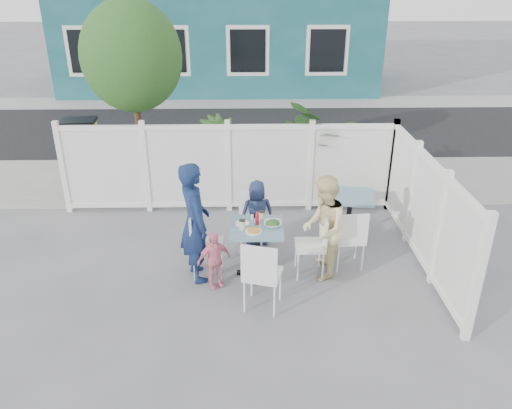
{
  "coord_description": "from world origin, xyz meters",
  "views": [
    {
      "loc": [
        0.42,
        -5.84,
        3.97
      ],
      "look_at": [
        0.55,
        0.65,
        0.92
      ],
      "focal_mm": 35.0,
      "sensor_mm": 36.0,
      "label": 1
    }
  ],
  "objects_px": {
    "main_table": "(257,237)",
    "chair_right": "(316,240)",
    "man": "(195,222)",
    "utility_cabinet": "(82,151)",
    "chair_back": "(251,217)",
    "spare_table": "(350,205)",
    "chair_near": "(261,271)",
    "woman": "(323,228)",
    "toddler": "(214,260)",
    "boy": "(257,213)",
    "chair_left": "(201,239)"
  },
  "relations": [
    {
      "from": "main_table",
      "to": "chair_back",
      "type": "relative_size",
      "value": 0.86
    },
    {
      "from": "utility_cabinet",
      "to": "chair_back",
      "type": "distance_m",
      "value": 4.55
    },
    {
      "from": "utility_cabinet",
      "to": "chair_left",
      "type": "bearing_deg",
      "value": -58.54
    },
    {
      "from": "main_table",
      "to": "chair_right",
      "type": "distance_m",
      "value": 0.83
    },
    {
      "from": "chair_left",
      "to": "woman",
      "type": "distance_m",
      "value": 1.7
    },
    {
      "from": "spare_table",
      "to": "chair_back",
      "type": "distance_m",
      "value": 1.61
    },
    {
      "from": "chair_left",
      "to": "chair_right",
      "type": "height_order",
      "value": "chair_left"
    },
    {
      "from": "woman",
      "to": "boy",
      "type": "height_order",
      "value": "woman"
    },
    {
      "from": "chair_near",
      "to": "woman",
      "type": "xyz_separation_m",
      "value": [
        0.88,
        0.82,
        0.17
      ]
    },
    {
      "from": "chair_left",
      "to": "boy",
      "type": "xyz_separation_m",
      "value": [
        0.8,
        0.87,
        -0.03
      ]
    },
    {
      "from": "spare_table",
      "to": "woman",
      "type": "height_order",
      "value": "woman"
    },
    {
      "from": "man",
      "to": "boy",
      "type": "distance_m",
      "value": 1.32
    },
    {
      "from": "chair_near",
      "to": "man",
      "type": "distance_m",
      "value": 1.23
    },
    {
      "from": "spare_table",
      "to": "toddler",
      "type": "height_order",
      "value": "toddler"
    },
    {
      "from": "utility_cabinet",
      "to": "woman",
      "type": "height_order",
      "value": "woman"
    },
    {
      "from": "chair_right",
      "to": "boy",
      "type": "distance_m",
      "value": 1.21
    },
    {
      "from": "toddler",
      "to": "chair_back",
      "type": "bearing_deg",
      "value": 36.8
    },
    {
      "from": "spare_table",
      "to": "boy",
      "type": "height_order",
      "value": "boy"
    },
    {
      "from": "boy",
      "to": "utility_cabinet",
      "type": "bearing_deg",
      "value": -45.48
    },
    {
      "from": "utility_cabinet",
      "to": "man",
      "type": "height_order",
      "value": "man"
    },
    {
      "from": "chair_right",
      "to": "chair_back",
      "type": "bearing_deg",
      "value": 49.45
    },
    {
      "from": "chair_left",
      "to": "man",
      "type": "xyz_separation_m",
      "value": [
        -0.07,
        -0.06,
        0.29
      ]
    },
    {
      "from": "main_table",
      "to": "woman",
      "type": "distance_m",
      "value": 0.93
    },
    {
      "from": "chair_back",
      "to": "chair_near",
      "type": "relative_size",
      "value": 0.9
    },
    {
      "from": "chair_right",
      "to": "toddler",
      "type": "height_order",
      "value": "chair_right"
    },
    {
      "from": "chair_back",
      "to": "main_table",
      "type": "bearing_deg",
      "value": 100.48
    },
    {
      "from": "utility_cabinet",
      "to": "chair_right",
      "type": "xyz_separation_m",
      "value": [
        4.35,
        -3.75,
        -0.05
      ]
    },
    {
      "from": "main_table",
      "to": "chair_near",
      "type": "height_order",
      "value": "chair_near"
    },
    {
      "from": "chair_back",
      "to": "woman",
      "type": "relative_size",
      "value": 0.6
    },
    {
      "from": "utility_cabinet",
      "to": "spare_table",
      "type": "distance_m",
      "value": 5.7
    },
    {
      "from": "chair_near",
      "to": "main_table",
      "type": "bearing_deg",
      "value": 107.6
    },
    {
      "from": "main_table",
      "to": "toddler",
      "type": "xyz_separation_m",
      "value": [
        -0.59,
        -0.29,
        -0.18
      ]
    },
    {
      "from": "spare_table",
      "to": "toddler",
      "type": "relative_size",
      "value": 0.96
    },
    {
      "from": "chair_back",
      "to": "chair_near",
      "type": "bearing_deg",
      "value": 99.32
    },
    {
      "from": "chair_left",
      "to": "woman",
      "type": "xyz_separation_m",
      "value": [
        1.69,
        -0.05,
        0.18
      ]
    },
    {
      "from": "boy",
      "to": "chair_left",
      "type": "bearing_deg",
      "value": 40.88
    },
    {
      "from": "spare_table",
      "to": "chair_near",
      "type": "bearing_deg",
      "value": -127.54
    },
    {
      "from": "utility_cabinet",
      "to": "chair_back",
      "type": "relative_size",
      "value": 1.35
    },
    {
      "from": "chair_right",
      "to": "man",
      "type": "relative_size",
      "value": 0.55
    },
    {
      "from": "main_table",
      "to": "chair_right",
      "type": "bearing_deg",
      "value": -0.11
    },
    {
      "from": "chair_left",
      "to": "chair_right",
      "type": "distance_m",
      "value": 1.6
    },
    {
      "from": "main_table",
      "to": "boy",
      "type": "xyz_separation_m",
      "value": [
        0.02,
        0.9,
        -0.06
      ]
    },
    {
      "from": "main_table",
      "to": "boy",
      "type": "distance_m",
      "value": 0.9
    },
    {
      "from": "utility_cabinet",
      "to": "main_table",
      "type": "bearing_deg",
      "value": -51.73
    },
    {
      "from": "chair_near",
      "to": "chair_left",
      "type": "bearing_deg",
      "value": 148.32
    },
    {
      "from": "man",
      "to": "toddler",
      "type": "height_order",
      "value": "man"
    },
    {
      "from": "utility_cabinet",
      "to": "chair_near",
      "type": "height_order",
      "value": "utility_cabinet"
    },
    {
      "from": "chair_left",
      "to": "chair_near",
      "type": "relative_size",
      "value": 0.98
    },
    {
      "from": "chair_left",
      "to": "chair_near",
      "type": "height_order",
      "value": "chair_near"
    },
    {
      "from": "main_table",
      "to": "chair_left",
      "type": "distance_m",
      "value": 0.77
    }
  ]
}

